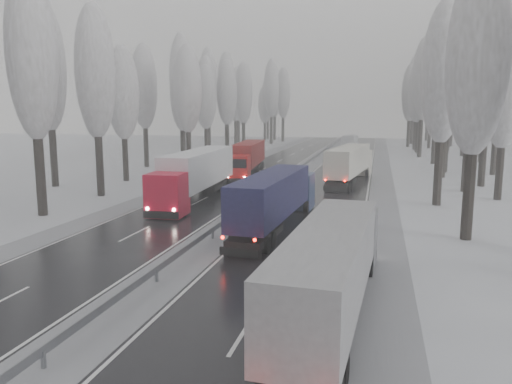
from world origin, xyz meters
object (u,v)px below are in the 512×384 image
at_px(truck_blue_box, 276,196).
at_px(truck_cream_box, 350,162).
at_px(truck_grey_tarp, 334,263).
at_px(truck_red_white, 196,173).
at_px(box_truck_distant, 350,142).
at_px(truck_red_red, 248,156).

bearing_deg(truck_blue_box, truck_cream_box, 84.18).
relative_size(truck_grey_tarp, truck_red_white, 0.87).
xyz_separation_m(truck_blue_box, truck_red_white, (-8.76, 8.25, 0.29)).
bearing_deg(box_truck_distant, truck_grey_tarp, -83.26).
distance_m(truck_cream_box, box_truck_distant, 49.41).
height_order(truck_grey_tarp, box_truck_distant, truck_grey_tarp).
bearing_deg(truck_grey_tarp, truck_red_red, 112.20).
distance_m(truck_grey_tarp, truck_blue_box, 14.67).
height_order(truck_blue_box, truck_red_red, truck_red_red).
xyz_separation_m(truck_red_white, truck_red_red, (-0.20, 18.33, -0.22)).
xyz_separation_m(truck_cream_box, truck_red_white, (-12.30, -14.27, 0.18)).
bearing_deg(truck_cream_box, truck_red_white, -123.62).
bearing_deg(truck_red_white, truck_cream_box, 46.55).
bearing_deg(truck_red_red, box_truck_distant, 71.83).
xyz_separation_m(truck_blue_box, truck_red_red, (-8.96, 26.57, 0.07)).
bearing_deg(box_truck_distant, truck_cream_box, -82.87).
xyz_separation_m(truck_blue_box, box_truck_distant, (0.80, 71.84, -0.75)).
bearing_deg(truck_cream_box, truck_grey_tarp, -80.57).
bearing_deg(truck_grey_tarp, box_truck_distant, 95.94).
height_order(truck_grey_tarp, truck_red_red, truck_red_red).
relative_size(truck_blue_box, truck_cream_box, 0.95).
height_order(truck_grey_tarp, truck_cream_box, truck_cream_box).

